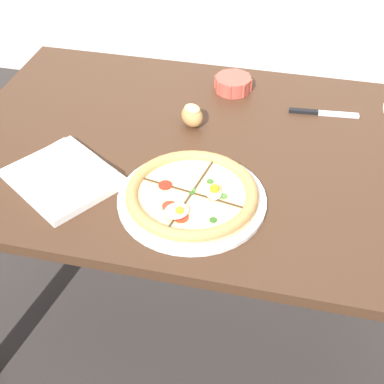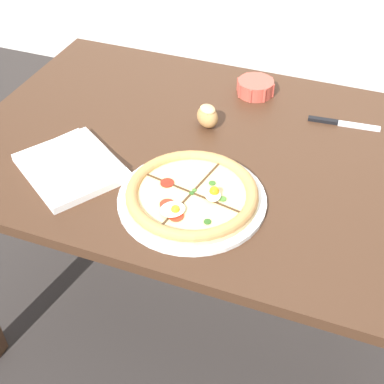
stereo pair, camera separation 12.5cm
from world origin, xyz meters
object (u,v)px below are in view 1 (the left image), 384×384
Objects in this scene: ramekin_bowl at (233,83)px; knife_main at (323,113)px; dining_table at (203,174)px; bread_piece_near at (192,115)px; pizza at (192,195)px; napkin_folded at (63,176)px.

ramekin_bowl is 0.29m from knife_main.
bread_piece_near reaches higher than dining_table.
knife_main is (0.31, 0.23, 0.10)m from dining_table.
dining_table is at bearing -147.90° from knife_main.
knife_main is at bearing 21.44° from bread_piece_near.
bread_piece_near is at bearing -163.51° from knife_main.
ramekin_bowl is at bearing 160.02° from knife_main.
dining_table is 15.15× the size of bread_piece_near.
ramekin_bowl is (0.01, 0.53, 0.00)m from pizza.
pizza reaches higher than napkin_folded.
ramekin_bowl is at bearing 57.29° from napkin_folded.
pizza is 1.76× the size of knife_main.
bread_piece_near is (-0.05, 0.09, 0.13)m from dining_table.
dining_table is at bearing -59.63° from bread_piece_near.
dining_table is 0.33m from ramekin_bowl.
dining_table is 0.25m from pizza.
ramekin_bowl reaches higher than dining_table.
knife_main is at bearing 37.05° from dining_table.
knife_main is at bearing 57.66° from pizza.
knife_main is (0.28, -0.07, -0.02)m from ramekin_bowl.
dining_table is 0.40m from knife_main.
bread_piece_near is (-0.07, 0.31, 0.01)m from pizza.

